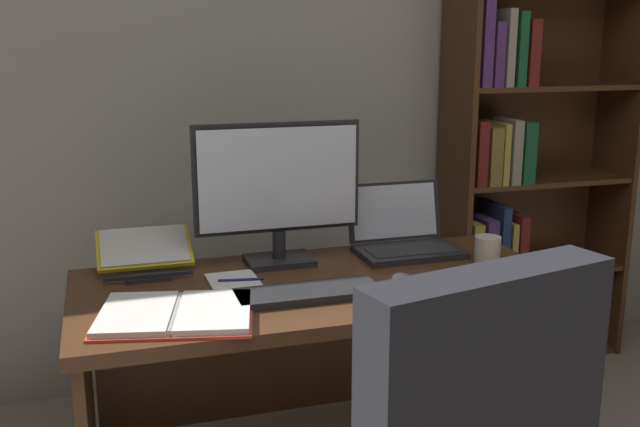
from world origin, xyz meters
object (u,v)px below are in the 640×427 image
Objects in this scene: pen at (241,280)px; coffee_mug at (488,249)px; monitor at (278,192)px; keyboard at (308,293)px; reading_stand_with_book at (145,252)px; open_binder at (176,314)px; notepad at (235,283)px; desk at (315,334)px; laptop at (404,238)px; bookshelf at (518,146)px; computer_mouse at (404,281)px.

coffee_mug is at bearing -0.89° from pen.
monitor is 1.32× the size of keyboard.
reading_stand_with_book is at bearing 167.52° from coffee_mug.
open_binder reaches higher than notepad.
desk is 4.26× the size of laptop.
keyboard is at bearing -143.91° from bookshelf.
laptop is 0.57m from keyboard.
computer_mouse reaches higher than desk.
monitor is 1.18× the size of open_binder.
monitor is at bearing 117.09° from desk.
reading_stand_with_book reaches higher than open_binder.
open_binder is 0.31m from pen.
open_binder is at bearing -84.09° from reading_stand_with_book.
notepad is at bearing 160.39° from computer_mouse.
notepad is (-1.42, -0.73, -0.26)m from bookshelf.
laptop is at bearing 22.31° from desk.
desk is at bearing 176.55° from coffee_mug.
monitor is 5.32× the size of computer_mouse.
laptop reaches higher than keyboard.
keyboard is at bearing -166.71° from coffee_mug.
bookshelf is 0.95m from coffee_mug.
reading_stand_with_book is 0.36m from pen.
desk is 0.57m from open_binder.
pen is (0.22, 0.22, 0.00)m from open_binder.
desk is 0.33m from pen.
laptop is 0.38m from computer_mouse.
bookshelf reaches higher than desk.
open_binder is at bearing -132.23° from notepad.
notepad is at bearing 136.73° from keyboard.
desk is at bearing -62.91° from monitor.
desk is 0.72× the size of bookshelf.
open_binder is at bearing -149.60° from bookshelf.
monitor is at bearing 90.00° from keyboard.
bookshelf is 1.89m from open_binder.
keyboard is 4.80× the size of coffee_mug.
monitor reaches higher than keyboard.
desk is 14.45× the size of computer_mouse.
computer_mouse is (0.30, 0.00, 0.01)m from keyboard.
bookshelf is 9.97× the size of notepad.
monitor is at bearing -7.39° from reading_stand_with_book.
computer_mouse is (0.22, -0.20, 0.22)m from desk.
laptop is 1.18× the size of reading_stand_with_book.
monitor is 0.49m from laptop.
reading_stand_with_book is 3.42× the size of coffee_mug.
monitor is 1.85× the size of reading_stand_with_book.
bookshelf is 7.00× the size of reading_stand_with_book.
reading_stand_with_book is (-0.51, 0.21, 0.26)m from desk.
laptop is 0.84× the size of keyboard.
notepad is (-0.18, 0.17, -0.01)m from keyboard.
notepad is at bearing 60.30° from open_binder.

